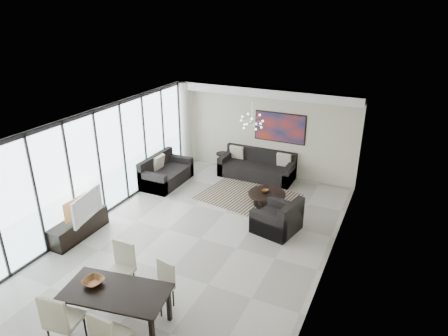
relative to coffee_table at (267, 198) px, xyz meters
The scene contains 20 objects.
room_shell 2.69m from the coffee_table, 99.87° to the right, with size 6.00×9.00×2.90m.
window_wall 4.58m from the coffee_table, 147.77° to the right, with size 0.37×8.95×2.90m.
soffit 3.33m from the coffee_table, 114.05° to the left, with size 5.98×0.40×0.26m, color white.
painting 2.59m from the coffee_table, 99.91° to the left, with size 1.68×0.04×0.98m, color #B43019.
chandelier 2.22m from the coffee_table, 165.16° to the left, with size 0.66×0.66×0.71m.
rug 0.72m from the coffee_table, 158.56° to the left, with size 2.66×2.05×0.01m, color black.
coffee_table is the anchor object (origin of this frame).
bowl_coffee 0.22m from the coffee_table, 152.59° to the left, with size 0.23×0.23×0.07m, color brown.
sofa_main 1.97m from the coffee_table, 118.55° to the left, with size 2.41×0.99×0.88m.
loveseat 3.42m from the coffee_table, behind, with size 0.99×1.77×0.88m.
armchair 1.39m from the coffee_table, 58.62° to the right, with size 1.18×1.22×0.87m.
side_table 2.88m from the coffee_table, 141.25° to the left, with size 0.43×0.43×0.59m.
tv_console 5.05m from the coffee_table, 136.02° to the right, with size 0.46×1.63×0.51m, color black.
television 4.92m from the coffee_table, 135.38° to the right, with size 1.17×0.15×0.67m, color gray.
dining_table 5.53m from the coffee_table, 98.79° to the right, with size 1.97×1.23×0.77m.
dining_chair_sw 6.41m from the coffee_table, 102.12° to the right, with size 0.58×0.58×1.12m.
dining_chair_se 6.20m from the coffee_table, 94.04° to the right, with size 0.49×0.49×1.05m.
dining_chair_nw 4.85m from the coffee_table, 106.50° to the right, with size 0.50×0.50×1.07m.
dining_chair_ne 4.69m from the coffee_table, 95.00° to the right, with size 0.49×0.49×0.93m.
bowl_dining 5.65m from the coffee_table, 103.56° to the right, with size 0.36×0.36×0.09m, color brown.
Camera 1 is at (4.07, -7.28, 5.41)m, focal length 32.00 mm.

